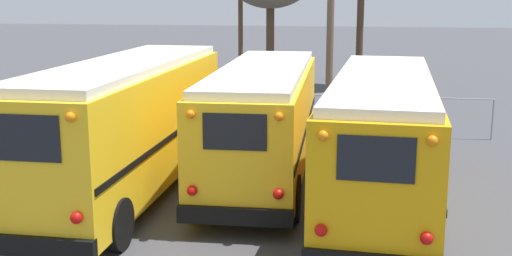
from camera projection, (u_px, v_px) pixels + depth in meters
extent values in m
plane|color=#424247|center=(257.00, 188.00, 16.61)|extent=(160.00, 160.00, 0.00)
cube|color=yellow|center=(129.00, 125.00, 15.92)|extent=(2.39, 9.74, 2.77)
cube|color=white|center=(126.00, 65.00, 15.61)|extent=(2.20, 9.35, 0.20)
cube|color=black|center=(33.00, 246.00, 11.44)|extent=(2.36, 0.22, 0.36)
cube|color=black|center=(25.00, 138.00, 11.06)|extent=(1.27, 0.04, 0.83)
sphere|color=red|center=(76.00, 218.00, 11.17)|extent=(0.22, 0.22, 0.22)
sphere|color=orange|center=(70.00, 117.00, 10.80)|extent=(0.18, 0.18, 0.18)
cube|color=black|center=(85.00, 131.00, 16.15)|extent=(0.10, 9.53, 0.14)
cube|color=black|center=(174.00, 135.00, 15.77)|extent=(0.10, 9.53, 0.14)
cylinder|color=black|center=(138.00, 139.00, 19.78)|extent=(0.29, 1.06, 1.06)
cylinder|color=black|center=(206.00, 142.00, 19.43)|extent=(0.29, 1.06, 1.06)
cylinder|color=black|center=(17.00, 218.00, 12.91)|extent=(0.29, 1.06, 1.06)
cylinder|color=black|center=(118.00, 224.00, 12.56)|extent=(0.29, 1.06, 1.06)
cube|color=yellow|center=(263.00, 119.00, 17.37)|extent=(2.60, 9.53, 2.47)
cube|color=white|center=(264.00, 70.00, 17.09)|extent=(2.40, 9.14, 0.20)
cube|color=black|center=(235.00, 216.00, 12.97)|extent=(2.39, 0.27, 0.36)
cube|color=black|center=(235.00, 132.00, 12.63)|extent=(1.28, 0.07, 0.74)
sphere|color=red|center=(192.00, 191.00, 12.96)|extent=(0.22, 0.22, 0.22)
sphere|color=orange|center=(190.00, 114.00, 12.64)|extent=(0.18, 0.18, 0.18)
sphere|color=red|center=(278.00, 194.00, 12.74)|extent=(0.22, 0.22, 0.22)
sphere|color=orange|center=(279.00, 117.00, 12.41)|extent=(0.18, 0.18, 0.18)
cube|color=black|center=(221.00, 125.00, 17.56)|extent=(0.29, 9.27, 0.14)
cube|color=black|center=(307.00, 127.00, 17.26)|extent=(0.29, 9.27, 0.14)
cylinder|color=black|center=(243.00, 130.00, 21.06)|extent=(0.31, 1.07, 1.06)
cylinder|color=black|center=(309.00, 132.00, 20.78)|extent=(0.31, 1.07, 1.06)
cylinder|color=black|center=(197.00, 194.00, 14.41)|extent=(0.31, 1.07, 1.06)
cylinder|color=black|center=(294.00, 198.00, 14.13)|extent=(0.31, 1.07, 1.06)
cube|color=#E5A00C|center=(381.00, 137.00, 15.13)|extent=(2.82, 9.64, 2.56)
cube|color=white|center=(384.00, 79.00, 14.85)|extent=(2.61, 9.25, 0.20)
cube|color=black|center=(376.00, 159.00, 10.42)|extent=(1.27, 0.10, 0.77)
sphere|color=red|center=(321.00, 230.00, 10.83)|extent=(0.22, 0.22, 0.22)
sphere|color=orange|center=(323.00, 136.00, 10.49)|extent=(0.18, 0.18, 0.18)
sphere|color=red|center=(427.00, 238.00, 10.47)|extent=(0.22, 0.22, 0.22)
sphere|color=orange|center=(432.00, 141.00, 10.13)|extent=(0.18, 0.18, 0.18)
cube|color=black|center=(332.00, 143.00, 15.42)|extent=(0.52, 9.33, 0.14)
cube|color=black|center=(432.00, 148.00, 14.93)|extent=(0.52, 9.33, 0.14)
cylinder|color=black|center=(346.00, 148.00, 18.91)|extent=(0.33, 0.98, 0.97)
cylinder|color=black|center=(421.00, 151.00, 18.46)|extent=(0.33, 0.98, 0.97)
cylinder|color=black|center=(318.00, 232.00, 12.28)|extent=(0.33, 0.98, 0.97)
cylinder|color=black|center=(433.00, 241.00, 11.84)|extent=(0.33, 0.98, 0.97)
cylinder|color=brown|center=(331.00, 0.00, 26.78)|extent=(0.31, 0.31, 9.34)
cylinder|color=#473323|center=(270.00, 49.00, 30.58)|extent=(0.39, 0.39, 4.62)
cylinder|color=#473323|center=(360.00, 23.00, 33.36)|extent=(0.36, 0.36, 6.79)
cylinder|color=brown|center=(241.00, 32.00, 34.36)|extent=(0.25, 0.25, 5.70)
cylinder|color=#939399|center=(100.00, 108.00, 24.16)|extent=(0.06, 0.06, 1.40)
cylinder|color=#939399|center=(160.00, 110.00, 23.79)|extent=(0.06, 0.06, 1.40)
cylinder|color=#939399|center=(222.00, 112.00, 23.42)|extent=(0.06, 0.06, 1.40)
cylinder|color=#939399|center=(287.00, 114.00, 23.05)|extent=(0.06, 0.06, 1.40)
cylinder|color=#939399|center=(353.00, 116.00, 22.68)|extent=(0.06, 0.06, 1.40)
cylinder|color=#939399|center=(422.00, 118.00, 22.31)|extent=(0.06, 0.06, 1.40)
cylinder|color=#939399|center=(493.00, 120.00, 21.95)|extent=(0.06, 0.06, 1.40)
cylinder|color=#939399|center=(287.00, 94.00, 22.91)|extent=(14.19, 0.04, 0.04)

